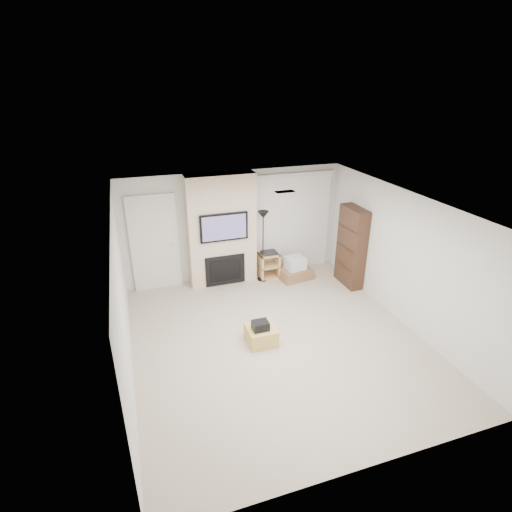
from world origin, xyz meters
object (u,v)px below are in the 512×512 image
object	(u,v)px
box_stack	(295,270)
av_stand	(269,264)
bookshelf	(351,247)
floor_lamp	(263,227)
ottoman	(261,335)

from	to	relation	value
box_stack	av_stand	bearing A→B (deg)	159.04
av_stand	bookshelf	distance (m)	1.92
floor_lamp	av_stand	distance (m)	0.98
ottoman	box_stack	size ratio (longest dim) A/B	0.59
ottoman	floor_lamp	size ratio (longest dim) A/B	0.30
av_stand	bookshelf	size ratio (longest dim) A/B	0.37
av_stand	bookshelf	world-z (taller)	bookshelf
av_stand	box_stack	size ratio (longest dim) A/B	0.77
box_stack	bookshelf	distance (m)	1.42
av_stand	box_stack	world-z (taller)	av_stand
ottoman	av_stand	xyz separation A→B (m)	(1.00, 2.36, 0.20)
ottoman	floor_lamp	world-z (taller)	floor_lamp
box_stack	bookshelf	world-z (taller)	bookshelf
floor_lamp	box_stack	world-z (taller)	floor_lamp
ottoman	av_stand	world-z (taller)	av_stand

